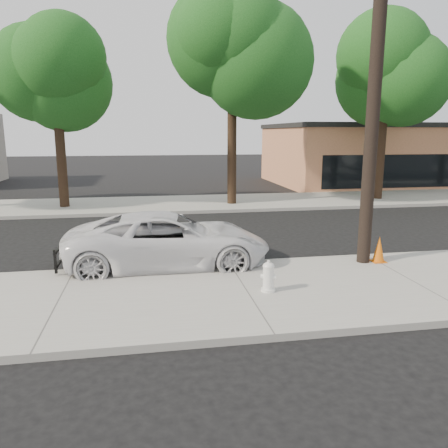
{
  "coord_description": "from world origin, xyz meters",
  "views": [
    {
      "loc": [
        -2.07,
        -13.25,
        3.57
      ],
      "look_at": [
        0.04,
        -1.15,
        1.0
      ],
      "focal_mm": 35.0,
      "sensor_mm": 36.0,
      "label": 1
    }
  ],
  "objects_px": {
    "utility_pole": "(375,87)",
    "police_cruiser": "(169,240)",
    "fire_hydrant": "(268,277)",
    "traffic_cone": "(379,249)"
  },
  "relations": [
    {
      "from": "police_cruiser",
      "to": "traffic_cone",
      "type": "xyz_separation_m",
      "value": [
        5.57,
        -0.98,
        -0.26
      ]
    },
    {
      "from": "police_cruiser",
      "to": "traffic_cone",
      "type": "relative_size",
      "value": 7.63
    },
    {
      "from": "fire_hydrant",
      "to": "traffic_cone",
      "type": "distance_m",
      "value": 3.91
    },
    {
      "from": "police_cruiser",
      "to": "fire_hydrant",
      "type": "height_order",
      "value": "police_cruiser"
    },
    {
      "from": "police_cruiser",
      "to": "utility_pole",
      "type": "bearing_deg",
      "value": -99.38
    },
    {
      "from": "fire_hydrant",
      "to": "utility_pole",
      "type": "bearing_deg",
      "value": 48.29
    },
    {
      "from": "utility_pole",
      "to": "police_cruiser",
      "type": "bearing_deg",
      "value": 170.13
    },
    {
      "from": "utility_pole",
      "to": "traffic_cone",
      "type": "height_order",
      "value": "utility_pole"
    },
    {
      "from": "utility_pole",
      "to": "fire_hydrant",
      "type": "xyz_separation_m",
      "value": [
        -3.14,
        -1.73,
        -4.23
      ]
    },
    {
      "from": "utility_pole",
      "to": "police_cruiser",
      "type": "height_order",
      "value": "utility_pole"
    }
  ]
}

